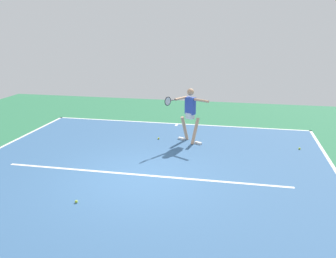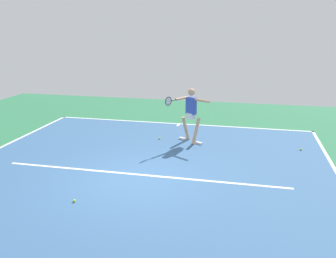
# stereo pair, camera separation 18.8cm
# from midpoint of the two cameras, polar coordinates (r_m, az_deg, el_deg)

# --- Properties ---
(ground_plane) EXTENTS (20.82, 20.82, 0.00)m
(ground_plane) POSITION_cam_midpoint_polar(r_m,az_deg,el_deg) (9.51, -5.13, -7.82)
(ground_plane) COLOR #2D754C
(court_surface) EXTENTS (10.41, 11.31, 0.00)m
(court_surface) POSITION_cam_midpoint_polar(r_m,az_deg,el_deg) (9.51, -5.13, -7.81)
(court_surface) COLOR #38608E
(court_surface) RESTS_ON ground_plane
(court_line_baseline_near) EXTENTS (10.41, 0.10, 0.01)m
(court_line_baseline_near) POSITION_cam_midpoint_polar(r_m,az_deg,el_deg) (14.66, 1.13, 0.85)
(court_line_baseline_near) COLOR white
(court_line_baseline_near) RESTS_ON ground_plane
(court_line_service) EXTENTS (7.81, 0.10, 0.01)m
(court_line_service) POSITION_cam_midpoint_polar(r_m,az_deg,el_deg) (9.70, -4.75, -7.28)
(court_line_service) COLOR white
(court_line_service) RESTS_ON ground_plane
(court_line_centre_mark) EXTENTS (0.10, 0.30, 0.01)m
(court_line_centre_mark) POSITION_cam_midpoint_polar(r_m,az_deg,el_deg) (14.47, 0.98, 0.65)
(court_line_centre_mark) COLOR white
(court_line_centre_mark) RESTS_ON ground_plane
(tennis_player) EXTENTS (1.37, 1.16, 1.87)m
(tennis_player) POSITION_cam_midpoint_polar(r_m,az_deg,el_deg) (12.08, 3.01, 2.82)
(tennis_player) COLOR tan
(tennis_player) RESTS_ON ground_plane
(tennis_ball_near_player) EXTENTS (0.07, 0.07, 0.07)m
(tennis_ball_near_player) POSITION_cam_midpoint_polar(r_m,az_deg,el_deg) (8.51, -14.98, -11.07)
(tennis_ball_near_player) COLOR #C6E53D
(tennis_ball_near_player) RESTS_ON ground_plane
(tennis_ball_near_service_line) EXTENTS (0.07, 0.07, 0.07)m
(tennis_ball_near_service_line) POSITION_cam_midpoint_polar(r_m,az_deg,el_deg) (12.64, -1.93, -1.50)
(tennis_ball_near_service_line) COLOR yellow
(tennis_ball_near_service_line) RESTS_ON ground_plane
(tennis_ball_centre_court) EXTENTS (0.07, 0.07, 0.07)m
(tennis_ball_centre_court) POSITION_cam_midpoint_polar(r_m,az_deg,el_deg) (12.31, 19.75, -2.94)
(tennis_ball_centre_court) COLOR #C6E53D
(tennis_ball_centre_court) RESTS_ON ground_plane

